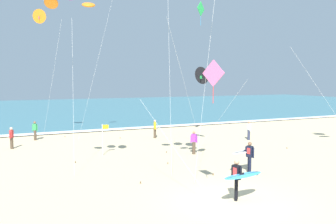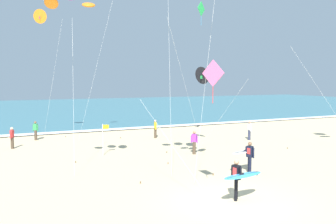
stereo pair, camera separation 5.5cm
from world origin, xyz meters
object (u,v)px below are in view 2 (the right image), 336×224
surfer_trailing (247,154)px  bystander_purple_top (194,142)px  kite_arc_violet_near (70,2)px  bystander_red_top (12,138)px  bystander_yellow_top (155,129)px  surfer_lead (240,176)px  kite_delta_charcoal_close (203,76)px  kite_diamond_emerald_outer (200,15)px  bystander_green_top (36,130)px  kite_delta_amber_mid (40,17)px  bystander_white_top (249,130)px  kite_diamond_rose_far (210,79)px  lifeguard_flag (104,136)px

surfer_trailing → bystander_purple_top: bearing=93.2°
kite_arc_violet_near → bystander_red_top: kite_arc_violet_near is taller
surfer_trailing → bystander_yellow_top: bearing=90.6°
bystander_purple_top → surfer_lead: bearing=-107.3°
kite_arc_violet_near → bystander_yellow_top: 15.26m
kite_arc_violet_near → kite_delta_charcoal_close: bearing=25.7°
kite_diamond_emerald_outer → surfer_lead: bearing=-112.5°
bystander_green_top → bystander_red_top: same height
kite_delta_amber_mid → bystander_green_top: (-0.81, -1.64, -9.61)m
bystander_white_top → kite_delta_amber_mid: bearing=149.8°
kite_delta_charcoal_close → bystander_red_top: 14.75m
surfer_lead → kite_diamond_emerald_outer: size_ratio=0.20×
surfer_trailing → kite_delta_amber_mid: 21.67m
surfer_trailing → bystander_green_top: 18.50m
kite_diamond_rose_far → bystander_yellow_top: bearing=75.0°
kite_delta_amber_mid → kite_arc_violet_near: bearing=-89.4°
surfer_lead → bystander_yellow_top: 16.43m
kite_delta_charcoal_close → bystander_yellow_top: bearing=111.7°
kite_arc_violet_near → bystander_white_top: (15.31, 5.58, -7.99)m
surfer_trailing → bystander_green_top: bearing=121.5°
bystander_yellow_top → bystander_red_top: (-11.34, -0.08, 0.00)m
kite_delta_amber_mid → bystander_yellow_top: size_ratio=6.97×
bystander_green_top → bystander_white_top: bearing=-24.3°
surfer_lead → bystander_white_top: (9.69, 11.95, -0.24)m
kite_delta_amber_mid → bystander_purple_top: (8.54, -12.05, -9.61)m
surfer_lead → lifeguard_flag: 11.47m
surfer_trailing → lifeguard_flag: lifeguard_flag is taller
bystander_yellow_top → kite_diamond_emerald_outer: bearing=-59.1°
kite_diamond_emerald_outer → bystander_red_top: size_ratio=6.97×
bystander_green_top → bystander_red_top: 3.71m
kite_delta_charcoal_close → lifeguard_flag: bearing=-177.9°
bystander_white_top → surfer_lead: bearing=-129.0°
kite_delta_amber_mid → kite_diamond_emerald_outer: kite_delta_amber_mid is taller
kite_delta_amber_mid → bystander_red_top: bearing=-118.4°
kite_delta_amber_mid → lifeguard_flag: 13.76m
kite_delta_amber_mid → kite_diamond_emerald_outer: 13.85m
kite_diamond_rose_far → bystander_white_top: 16.62m
surfer_trailing → bystander_white_top: size_ratio=1.29×
surfer_trailing → kite_delta_amber_mid: (-8.84, 17.42, 9.38)m
kite_delta_charcoal_close → bystander_red_top: (-13.23, 4.69, -4.53)m
kite_delta_charcoal_close → kite_diamond_emerald_outer: (0.33, 1.06, 4.69)m
surfer_lead → bystander_white_top: bearing=51.0°
kite_delta_charcoal_close → bystander_green_top: (-11.41, 7.92, -4.53)m
kite_delta_charcoal_close → bystander_white_top: (4.87, 0.56, -4.53)m
kite_diamond_rose_far → bystander_red_top: kite_diamond_rose_far is taller
surfer_lead → bystander_green_top: (-6.59, 19.31, -0.24)m
surfer_trailing → kite_delta_charcoal_close: 9.12m
bystander_white_top → lifeguard_flag: lifeguard_flag is taller
kite_diamond_rose_far → kite_delta_amber_mid: bearing=102.1°
surfer_lead → kite_arc_violet_near: bearing=131.4°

